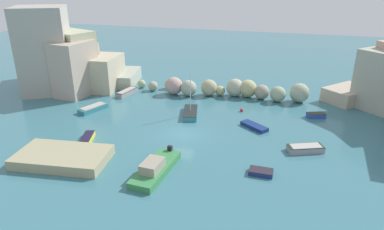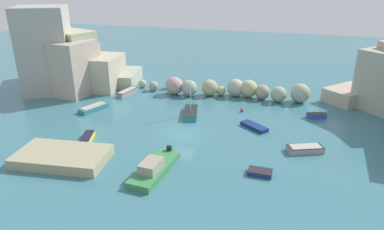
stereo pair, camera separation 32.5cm
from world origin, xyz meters
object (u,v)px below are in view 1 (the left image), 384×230
object	(u,v)px
moored_boat_5	(316,115)
moored_boat_8	(88,138)
moored_boat_1	(190,113)
moored_boat_9	(254,126)
moored_boat_0	(155,168)
moored_boat_7	(261,172)
moored_boat_2	(305,148)
moored_boat_4	(28,154)
stone_dock	(63,157)
moored_boat_3	(127,92)
moored_boat_6	(93,108)
channel_buoy	(242,110)

from	to	relation	value
moored_boat_5	moored_boat_8	bearing A→B (deg)	9.62
moored_boat_5	moored_boat_1	bearing A→B (deg)	-6.90
moored_boat_8	moored_boat_9	world-z (taller)	moored_boat_8
moored_boat_0	moored_boat_7	xyz separation A→B (m)	(9.54, 2.60, -0.29)
moored_boat_0	moored_boat_2	world-z (taller)	moored_boat_0
moored_boat_0	moored_boat_8	size ratio (longest dim) A/B	2.26
moored_boat_0	moored_boat_2	distance (m)	15.96
moored_boat_5	moored_boat_4	bearing A→B (deg)	13.59
moored_boat_0	moored_boat_5	bearing A→B (deg)	145.08
moored_boat_7	moored_boat_1	bearing A→B (deg)	-48.99
stone_dock	moored_boat_3	world-z (taller)	stone_dock
moored_boat_1	moored_boat_6	distance (m)	13.39
stone_dock	moored_boat_4	world-z (taller)	stone_dock
moored_boat_5	moored_boat_7	size ratio (longest dim) A/B	1.15
moored_boat_6	moored_boat_7	xyz separation A→B (m)	(23.71, -9.93, -0.10)
moored_boat_0	moored_boat_1	xyz separation A→B (m)	(-0.97, 14.75, -0.17)
moored_boat_0	moored_boat_2	bearing A→B (deg)	125.82
channel_buoy	moored_boat_3	world-z (taller)	moored_boat_3
moored_boat_3	moored_boat_9	xyz separation A→B (m)	(20.47, -7.10, -0.14)
moored_boat_3	stone_dock	bearing A→B (deg)	-161.63
stone_dock	moored_boat_6	size ratio (longest dim) A/B	2.06
moored_boat_1	moored_boat_7	distance (m)	16.07
moored_boat_8	channel_buoy	bearing A→B (deg)	113.56
stone_dock	moored_boat_2	distance (m)	24.84
moored_boat_5	channel_buoy	bearing A→B (deg)	-16.48
moored_boat_3	moored_boat_5	size ratio (longest dim) A/B	1.74
moored_boat_6	moored_boat_7	bearing A→B (deg)	-92.24
moored_boat_5	stone_dock	bearing A→B (deg)	17.59
channel_buoy	moored_boat_2	xyz separation A→B (m)	(8.20, -9.47, 0.12)
stone_dock	moored_boat_0	xyz separation A→B (m)	(9.59, 0.61, 0.01)
channel_buoy	moored_boat_1	size ratio (longest dim) A/B	0.08
channel_buoy	moored_boat_2	bearing A→B (deg)	-49.11
stone_dock	moored_boat_2	size ratio (longest dim) A/B	2.24
moored_boat_7	moored_boat_9	bearing A→B (deg)	-79.45
moored_boat_3	moored_boat_6	bearing A→B (deg)	179.26
channel_buoy	moored_boat_3	size ratio (longest dim) A/B	0.10
moored_boat_0	moored_boat_5	xyz separation A→B (m)	(14.92, 18.59, -0.22)
moored_boat_9	moored_boat_8	bearing A→B (deg)	-116.77
moored_boat_4	moored_boat_7	xyz separation A→B (m)	(23.18, 3.32, -0.01)
moored_boat_2	moored_boat_8	world-z (taller)	moored_boat_2
stone_dock	moored_boat_2	bearing A→B (deg)	21.39
moored_boat_6	moored_boat_1	bearing A→B (deg)	-59.94
moored_boat_7	stone_dock	bearing A→B (deg)	9.66
moored_boat_4	moored_boat_1	bearing A→B (deg)	108.27
moored_boat_5	moored_boat_7	bearing A→B (deg)	50.93
stone_dock	moored_boat_2	world-z (taller)	stone_dock
moored_boat_4	moored_boat_9	world-z (taller)	moored_boat_4
stone_dock	moored_boat_7	bearing A→B (deg)	9.51
moored_boat_5	moored_boat_8	size ratio (longest dim) A/B	0.81
moored_boat_0	moored_boat_6	size ratio (longest dim) A/B	1.64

